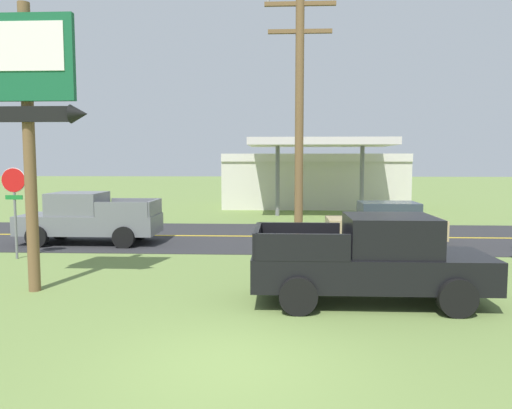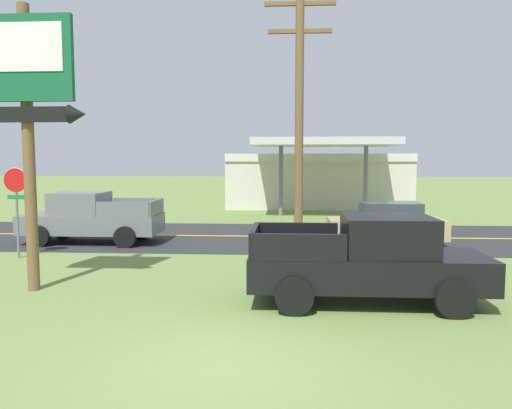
% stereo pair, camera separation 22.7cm
% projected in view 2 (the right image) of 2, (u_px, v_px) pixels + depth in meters
% --- Properties ---
extents(ground_plane, '(180.00, 180.00, 0.00)m').
position_uv_depth(ground_plane, '(223.00, 364.00, 7.75)').
color(ground_plane, olive).
extents(road_asphalt, '(140.00, 8.00, 0.02)m').
position_uv_depth(road_asphalt, '(264.00, 237.00, 20.67)').
color(road_asphalt, '#2B2B2D').
rests_on(road_asphalt, ground).
extents(road_centre_line, '(126.00, 0.20, 0.01)m').
position_uv_depth(road_centre_line, '(264.00, 236.00, 20.67)').
color(road_centre_line, gold).
rests_on(road_centre_line, road_asphalt).
extents(motel_sign, '(2.75, 0.54, 6.85)m').
position_uv_depth(motel_sign, '(26.00, 96.00, 11.66)').
color(motel_sign, brown).
rests_on(motel_sign, ground).
extents(stop_sign, '(0.80, 0.08, 2.95)m').
position_uv_depth(stop_sign, '(16.00, 196.00, 16.00)').
color(stop_sign, slate).
rests_on(stop_sign, ground).
extents(utility_pole, '(2.12, 0.26, 8.32)m').
position_uv_depth(utility_pole, '(299.00, 117.00, 14.98)').
color(utility_pole, brown).
rests_on(utility_pole, ground).
extents(gas_station, '(12.00, 11.50, 4.40)m').
position_uv_depth(gas_station, '(317.00, 178.00, 33.85)').
color(gas_station, beige).
rests_on(gas_station, ground).
extents(pickup_black_parked_on_lawn, '(5.21, 2.26, 1.96)m').
position_uv_depth(pickup_black_parked_on_lawn, '(369.00, 260.00, 11.02)').
color(pickup_black_parked_on_lawn, black).
rests_on(pickup_black_parked_on_lawn, ground).
extents(pickup_grey_on_road, '(5.20, 2.24, 1.96)m').
position_uv_depth(pickup_grey_on_road, '(90.00, 218.00, 19.02)').
color(pickup_grey_on_road, slate).
rests_on(pickup_grey_on_road, ground).
extents(car_tan_near_lane, '(4.20, 2.00, 1.64)m').
position_uv_depth(car_tan_near_lane, '(387.00, 224.00, 18.31)').
color(car_tan_near_lane, tan).
rests_on(car_tan_near_lane, ground).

